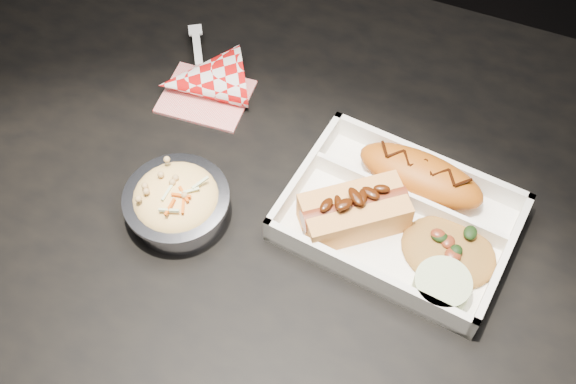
% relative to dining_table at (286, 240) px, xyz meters
% --- Properties ---
extents(dining_table, '(1.20, 0.80, 0.75)m').
position_rel_dining_table_xyz_m(dining_table, '(0.00, 0.00, 0.00)').
color(dining_table, black).
rests_on(dining_table, ground).
extents(food_tray, '(0.27, 0.21, 0.04)m').
position_rel_dining_table_xyz_m(food_tray, '(0.13, 0.02, 0.10)').
color(food_tray, white).
rests_on(food_tray, dining_table).
extents(fried_pastry, '(0.16, 0.08, 0.04)m').
position_rel_dining_table_xyz_m(fried_pastry, '(0.14, 0.07, 0.12)').
color(fried_pastry, '#B35711').
rests_on(fried_pastry, food_tray).
extents(hotdog, '(0.13, 0.12, 0.06)m').
position_rel_dining_table_xyz_m(hotdog, '(0.08, -0.00, 0.12)').
color(hotdog, '#E89D4F').
rests_on(hotdog, food_tray).
extents(fried_rice_mound, '(0.12, 0.10, 0.03)m').
position_rel_dining_table_xyz_m(fried_rice_mound, '(0.19, -0.00, 0.11)').
color(fried_rice_mound, '#A46E2F').
rests_on(fried_rice_mound, food_tray).
extents(cupcake_liner, '(0.06, 0.06, 0.03)m').
position_rel_dining_table_xyz_m(cupcake_liner, '(0.20, -0.05, 0.11)').
color(cupcake_liner, '#B6C998').
rests_on(cupcake_liner, food_tray).
extents(foil_coleslaw_cup, '(0.12, 0.12, 0.07)m').
position_rel_dining_table_xyz_m(foil_coleslaw_cup, '(-0.11, -0.07, 0.12)').
color(foil_coleslaw_cup, silver).
rests_on(foil_coleslaw_cup, dining_table).
extents(napkin_fork, '(0.15, 0.16, 0.10)m').
position_rel_dining_table_xyz_m(napkin_fork, '(-0.17, 0.12, 0.11)').
color(napkin_fork, red).
rests_on(napkin_fork, dining_table).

